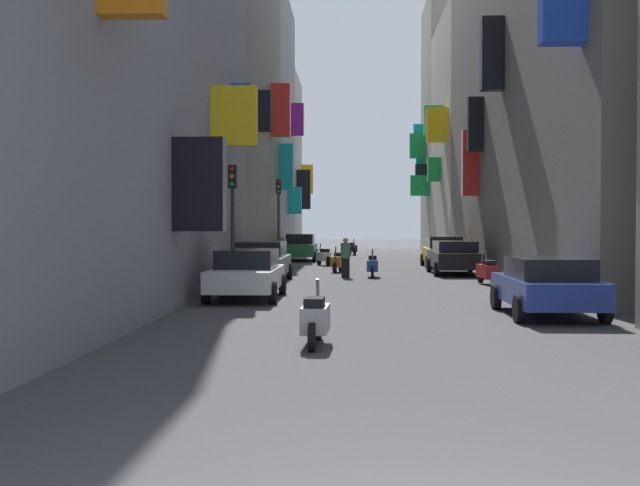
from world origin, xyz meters
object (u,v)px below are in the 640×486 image
(parked_car_yellow, at_px, (443,251))
(scooter_silver, at_px, (315,319))
(scooter_blue, at_px, (372,266))
(parked_car_green, at_px, (301,247))
(traffic_light_near_corner, at_px, (279,207))
(parked_car_grey, at_px, (261,261))
(parked_car_black, at_px, (454,256))
(pedestrian_near_left, at_px, (346,258))
(pedestrian_crossing, at_px, (282,253))
(scooter_orange, at_px, (338,262))
(traffic_light_far_corner, at_px, (233,204))
(scooter_black, at_px, (352,248))
(parked_car_white, at_px, (247,273))
(parked_car_blue, at_px, (547,285))
(scooter_red, at_px, (487,271))
(scooter_white, at_px, (324,256))

(parked_car_yellow, height_order, scooter_silver, parked_car_yellow)
(scooter_blue, xyz_separation_m, scooter_silver, (-1.42, -17.09, -0.00))
(parked_car_green, bearing_deg, traffic_light_near_corner, -103.87)
(scooter_blue, bearing_deg, parked_car_grey, -148.37)
(parked_car_black, height_order, pedestrian_near_left, pedestrian_near_left)
(parked_car_black, distance_m, parked_car_green, 13.75)
(pedestrian_crossing, bearing_deg, scooter_orange, 10.72)
(parked_car_grey, bearing_deg, traffic_light_far_corner, -100.10)
(parked_car_yellow, xyz_separation_m, pedestrian_near_left, (-4.68, -7.55, -0.00))
(scooter_black, relative_size, pedestrian_near_left, 1.19)
(scooter_orange, bearing_deg, pedestrian_near_left, -83.86)
(parked_car_white, bearing_deg, traffic_light_far_corner, 105.80)
(parked_car_yellow, bearing_deg, parked_car_blue, -89.95)
(traffic_light_far_corner, bearing_deg, parked_car_yellow, 57.24)
(parked_car_black, distance_m, parked_car_grey, 8.78)
(traffic_light_far_corner, bearing_deg, parked_car_grey, 79.90)
(scooter_red, distance_m, traffic_light_near_corner, 16.17)
(parked_car_green, distance_m, traffic_light_near_corner, 4.38)
(scooter_black, distance_m, scooter_orange, 18.37)
(parked_car_yellow, relative_size, scooter_white, 2.41)
(scooter_red, relative_size, traffic_light_far_corner, 0.47)
(scooter_orange, bearing_deg, parked_car_green, 102.63)
(parked_car_white, xyz_separation_m, traffic_light_near_corner, (-0.95, 18.83, 2.28))
(scooter_red, bearing_deg, parked_car_white, -144.93)
(pedestrian_near_left, bearing_deg, parked_car_green, 101.05)
(parked_car_blue, height_order, scooter_black, parked_car_blue)
(scooter_black, distance_m, traffic_light_near_corner, 12.43)
(parked_car_green, distance_m, traffic_light_far_corner, 19.38)
(parked_car_green, xyz_separation_m, pedestrian_near_left, (2.72, -13.95, -0.02))
(traffic_light_far_corner, bearing_deg, traffic_light_near_corner, 90.11)
(scooter_black, bearing_deg, scooter_blue, -87.81)
(pedestrian_near_left, distance_m, traffic_light_far_corner, 6.71)
(parked_car_white, xyz_separation_m, pedestrian_near_left, (2.68, 8.55, 0.05))
(parked_car_yellow, height_order, pedestrian_crossing, pedestrian_crossing)
(parked_car_yellow, xyz_separation_m, parked_car_green, (-7.40, 6.39, 0.02))
(parked_car_grey, relative_size, parked_car_yellow, 1.08)
(pedestrian_crossing, xyz_separation_m, traffic_light_far_corner, (-0.83, -8.31, 1.91))
(scooter_silver, relative_size, scooter_red, 0.93)
(parked_car_yellow, bearing_deg, traffic_light_far_corner, -122.76)
(scooter_orange, height_order, scooter_blue, same)
(parked_car_yellow, xyz_separation_m, scooter_blue, (-3.62, -7.23, -0.32))
(parked_car_yellow, xyz_separation_m, scooter_red, (0.26, -10.75, -0.32))
(parked_car_white, height_order, parked_car_green, parked_car_green)
(parked_car_grey, bearing_deg, parked_car_yellow, 51.63)
(parked_car_blue, distance_m, pedestrian_crossing, 17.04)
(parked_car_white, relative_size, traffic_light_far_corner, 1.05)
(parked_car_grey, relative_size, traffic_light_near_corner, 0.99)
(parked_car_white, distance_m, parked_car_yellow, 17.71)
(scooter_black, bearing_deg, scooter_silver, -90.89)
(parked_car_grey, bearing_deg, traffic_light_near_corner, 92.68)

